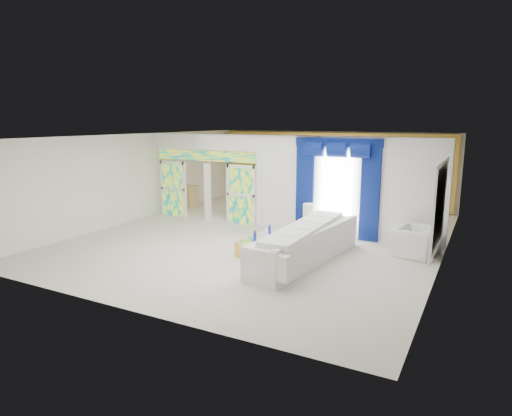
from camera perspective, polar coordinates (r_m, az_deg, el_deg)
The scene contains 22 objects.
floor at distance 13.50m, azimuth 1.26°, elevation -3.58°, with size 12.00×12.00×0.00m, color #B7AF9E.
dividing_wall at distance 13.34m, azimuth 11.53°, elevation 2.60°, with size 5.70×0.18×3.00m, color white.
dividing_header at distance 15.38m, azimuth -6.63°, elevation 8.47°, with size 4.30×0.18×0.55m, color white.
stained_panel_left at distance 16.39m, azimuth -10.61°, elevation 2.46°, with size 0.95×0.04×2.00m, color #994C3F.
stained_panel_right at distance 14.81m, azimuth -1.92°, elevation 1.71°, with size 0.95×0.04×2.00m, color #994C3F.
stained_transom at distance 15.41m, azimuth -6.59°, elevation 6.70°, with size 4.00×0.05×0.35m, color #994C3F.
window_pane at distance 13.32m, azimuth 10.37°, elevation 2.41°, with size 1.00×0.02×2.30m, color white.
blue_drape_left at distance 13.63m, azimuth 6.32°, elevation 2.52°, with size 0.55×0.10×2.80m, color #090344.
blue_drape_right at distance 13.04m, azimuth 14.51°, elevation 1.82°, with size 0.55×0.10×2.80m, color #090344.
blue_pelmet at distance 13.16m, azimuth 10.54°, elevation 8.30°, with size 2.60×0.12×0.25m, color #090344.
wall_mirror at distance 10.87m, azimuth 22.69°, elevation 0.27°, with size 0.04×2.70×1.90m, color white.
gold_curtains at distance 18.61m, azimuth 9.48°, elevation 5.09°, with size 9.70×0.12×2.90m, color #BF852D.
white_sofa at distance 11.07m, azimuth 6.41°, elevation -4.86°, with size 0.90×4.19×0.80m, color silver.
coffee_table at distance 11.92m, azimuth 0.86°, elevation -4.64°, with size 0.58×1.73×0.39m, color gold.
console_table at distance 13.45m, azimuth 7.98°, elevation -2.85°, with size 1.22×0.39×0.41m, color silver.
table_lamp at distance 13.44m, azimuth 6.84°, elevation -0.68°, with size 0.36×0.36×0.58m, color silver.
armchair at distance 12.23m, azimuth 19.89°, elevation -4.07°, with size 1.13×0.99×0.74m, color silver.
grand_piano at distance 17.09m, azimuth 0.56°, elevation 1.11°, with size 1.34×1.75×0.88m, color black.
piano_bench at distance 15.76m, azimuth -2.12°, elevation -0.85°, with size 0.90×0.35×0.30m, color black.
tv_console at distance 17.98m, azimuth -8.66°, elevation 1.48°, with size 0.60×0.55×0.88m, color tan.
chandelier at distance 17.14m, azimuth -0.50°, elevation 8.58°, with size 0.60×0.60×0.60m, color gold.
decanters at distance 11.80m, azimuth 0.61°, elevation -3.42°, with size 0.19×1.07×0.22m.
Camera 1 is at (5.83, -11.67, 3.47)m, focal length 31.02 mm.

